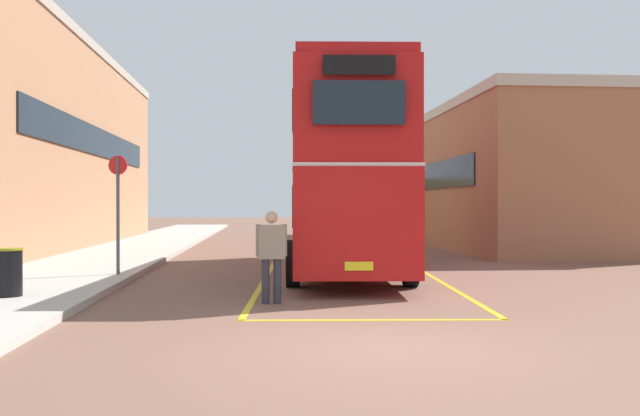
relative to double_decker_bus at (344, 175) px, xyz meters
name	(u,v)px	position (x,y,z in m)	size (l,w,h in m)	color
ground_plane	(309,256)	(-0.56, 5.16, -2.51)	(135.60, 135.60, 0.00)	brown
sidewalk_left	(128,250)	(-7.06, 7.56, -2.44)	(4.00, 57.60, 0.14)	#B2ADA3
brick_building_left	(19,146)	(-11.65, 9.67, 1.53)	(6.11, 22.62, 8.07)	#AD7A56
depot_building_right	(498,179)	(8.14, 11.08, 0.34)	(6.53, 17.77, 5.70)	#9E6647
double_decker_bus	(344,175)	(0.00, 0.00, 0.00)	(3.25, 10.65, 4.75)	black
single_deck_bus	(353,207)	(2.65, 17.97, -0.88)	(3.21, 8.44, 3.02)	black
pedestrian_boarding	(271,251)	(-1.93, -5.48, -1.58)	(0.55, 0.25, 1.63)	#2D2D38
litter_bin	(9,272)	(-6.52, -5.16, -1.95)	(0.48, 0.48, 0.85)	black
bus_stop_sign	(118,203)	(-5.42, -1.57, -0.73)	(0.44, 0.10, 2.74)	#4C4C51
bay_marking_yellow	(351,280)	(-0.06, -1.93, -2.51)	(4.93, 12.78, 0.01)	gold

